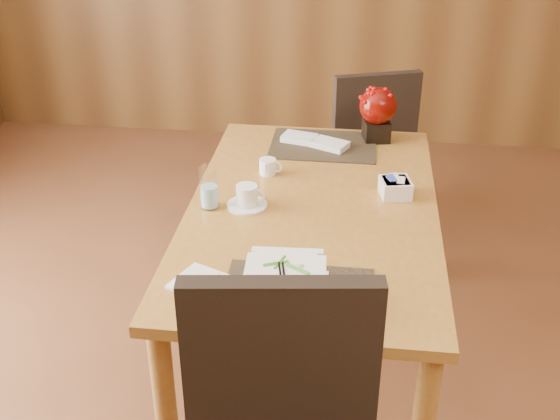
# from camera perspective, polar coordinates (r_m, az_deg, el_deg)

# --- Properties ---
(dining_table) EXTENTS (0.90, 1.50, 0.75)m
(dining_table) POSITION_cam_1_polar(r_m,az_deg,el_deg) (2.60, 2.62, -1.63)
(dining_table) COLOR #A4712D
(dining_table) RESTS_ON ground
(placemat_near) EXTENTS (0.45, 0.33, 0.01)m
(placemat_near) POSITION_cam_1_polar(r_m,az_deg,el_deg) (2.08, 1.42, -6.97)
(placemat_near) COLOR black
(placemat_near) RESTS_ON dining_table
(placemat_far) EXTENTS (0.45, 0.33, 0.01)m
(placemat_far) POSITION_cam_1_polar(r_m,az_deg,el_deg) (3.04, 3.53, 5.27)
(placemat_far) COLOR black
(placemat_far) RESTS_ON dining_table
(soup_setting) EXTENTS (0.27, 0.27, 0.10)m
(soup_setting) POSITION_cam_1_polar(r_m,az_deg,el_deg) (2.05, 0.42, -6.03)
(soup_setting) COLOR white
(soup_setting) RESTS_ON dining_table
(coffee_cup) EXTENTS (0.15, 0.15, 0.08)m
(coffee_cup) POSITION_cam_1_polar(r_m,az_deg,el_deg) (2.54, -2.71, 1.02)
(coffee_cup) COLOR white
(coffee_cup) RESTS_ON dining_table
(water_glass) EXTENTS (0.07, 0.07, 0.16)m
(water_glass) POSITION_cam_1_polar(r_m,az_deg,el_deg) (2.52, -5.79, 1.82)
(water_glass) COLOR silver
(water_glass) RESTS_ON dining_table
(creamer_jug) EXTENTS (0.10, 0.10, 0.06)m
(creamer_jug) POSITION_cam_1_polar(r_m,az_deg,el_deg) (2.78, -1.01, 3.55)
(creamer_jug) COLOR white
(creamer_jug) RESTS_ON dining_table
(sugar_caddy) EXTENTS (0.13, 0.13, 0.06)m
(sugar_caddy) POSITION_cam_1_polar(r_m,az_deg,el_deg) (2.64, 9.36, 1.79)
(sugar_caddy) COLOR white
(sugar_caddy) RESTS_ON dining_table
(berry_decor) EXTENTS (0.16, 0.16, 0.24)m
(berry_decor) POSITION_cam_1_polar(r_m,az_deg,el_deg) (3.07, 7.94, 7.99)
(berry_decor) COLOR black
(berry_decor) RESTS_ON dining_table
(napkins_far) EXTENTS (0.31, 0.20, 0.03)m
(napkins_far) POSITION_cam_1_polar(r_m,az_deg,el_deg) (3.03, 3.01, 5.58)
(napkins_far) COLOR silver
(napkins_far) RESTS_ON dining_table
(bread_plate) EXTENTS (0.20, 0.20, 0.01)m
(bread_plate) POSITION_cam_1_polar(r_m,az_deg,el_deg) (2.15, -6.53, -5.87)
(bread_plate) COLOR white
(bread_plate) RESTS_ON dining_table
(far_chair) EXTENTS (0.56, 0.56, 0.95)m
(far_chair) POSITION_cam_1_polar(r_m,az_deg,el_deg) (3.60, 7.00, 5.22)
(far_chair) COLOR black
(far_chair) RESTS_ON ground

